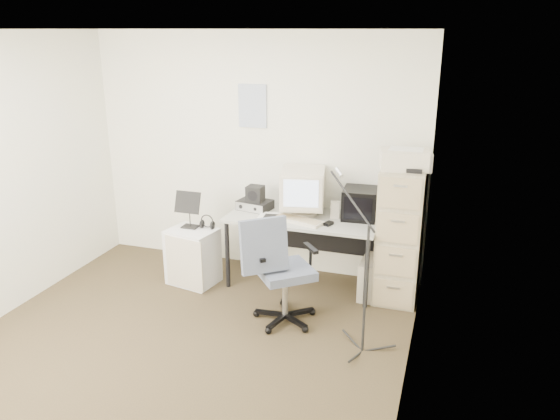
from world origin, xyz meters
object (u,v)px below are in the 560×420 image
(office_chair, at_px, (285,269))
(side_cart, at_px, (193,256))
(desk, at_px, (303,251))
(filing_cabinet, at_px, (400,234))

(office_chair, bearing_deg, side_cart, 118.48)
(desk, bearing_deg, side_cart, -163.67)
(office_chair, height_order, side_cart, office_chair)
(filing_cabinet, xyz_separation_m, office_chair, (-0.89, -0.80, -0.15))
(filing_cabinet, height_order, side_cart, filing_cabinet)
(filing_cabinet, relative_size, desk, 0.87)
(desk, xyz_separation_m, side_cart, (-1.08, -0.32, -0.08))
(side_cart, bearing_deg, filing_cabinet, 20.49)
(side_cart, bearing_deg, office_chair, -11.14)
(filing_cabinet, height_order, desk, filing_cabinet)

